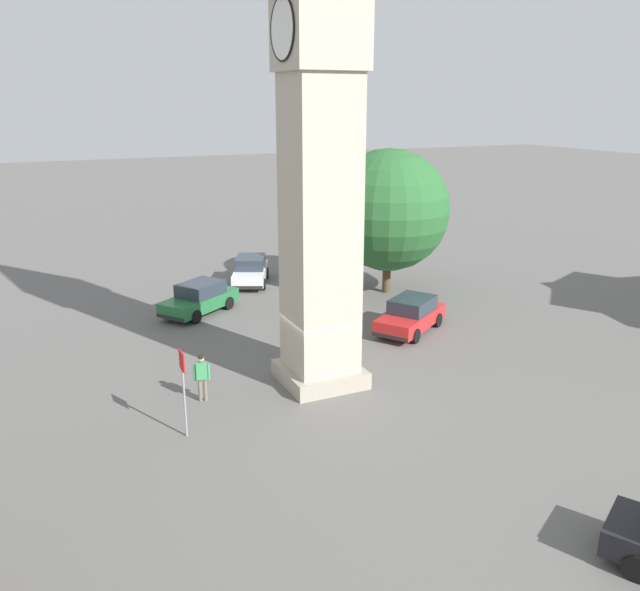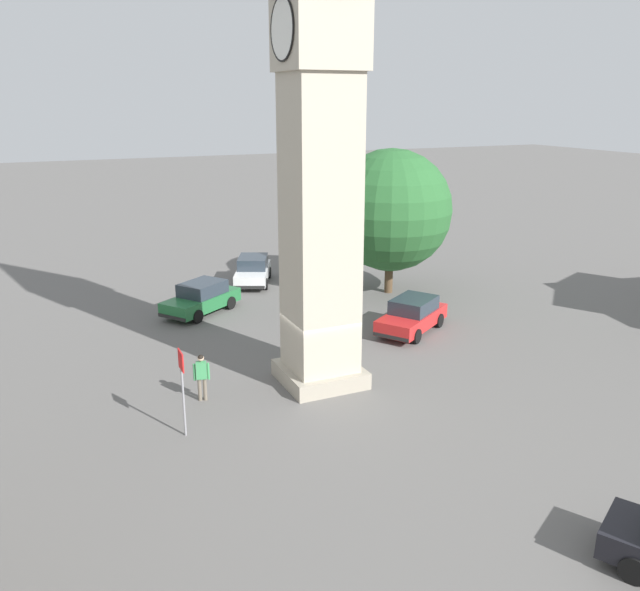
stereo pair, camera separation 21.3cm
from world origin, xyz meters
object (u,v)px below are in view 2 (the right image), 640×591
pedestrian (202,373)px  road_sign (182,379)px  car_blue_kerb (201,298)px  tree (391,210)px  car_white_side (412,315)px  clock_tower (320,60)px  car_red_corner (253,270)px

pedestrian → road_sign: road_sign is taller
car_blue_kerb → pedestrian: 9.76m
pedestrian → tree: tree is taller
car_white_side → tree: tree is taller
car_white_side → pedestrian: bearing=-73.9°
clock_tower → car_red_corner: 17.35m
car_red_corner → pedestrian: bearing=-25.4°
car_red_corner → road_sign: 17.39m
car_red_corner → road_sign: road_sign is taller
pedestrian → car_white_side: bearing=106.1°
car_blue_kerb → pedestrian: (9.45, -2.41, 0.25)m
car_blue_kerb → tree: size_ratio=0.57×
car_white_side → car_red_corner: bearing=-159.4°
car_white_side → tree: 7.21m
clock_tower → car_red_corner: size_ratio=4.30×
car_red_corner → car_white_side: 11.19m
pedestrian → car_red_corner: bearing=154.6°
car_white_side → tree: (-5.80, 2.16, 3.69)m
car_red_corner → pedestrian: 14.90m
clock_tower → tree: (-9.03, 8.15, -6.74)m
clock_tower → road_sign: size_ratio=6.85×
clock_tower → pedestrian: 11.07m
car_red_corner → tree: size_ratio=0.58×
clock_tower → car_blue_kerb: 14.37m
car_red_corner → car_white_side: same height
pedestrian → road_sign: (2.19, -1.11, 0.89)m
road_sign → car_red_corner: bearing=154.4°
road_sign → pedestrian: bearing=153.1°
clock_tower → road_sign: bearing=-70.4°
car_blue_kerb → road_sign: (11.64, -3.52, 1.14)m
clock_tower → car_white_side: clock_tower is taller
car_red_corner → tree: 8.52m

